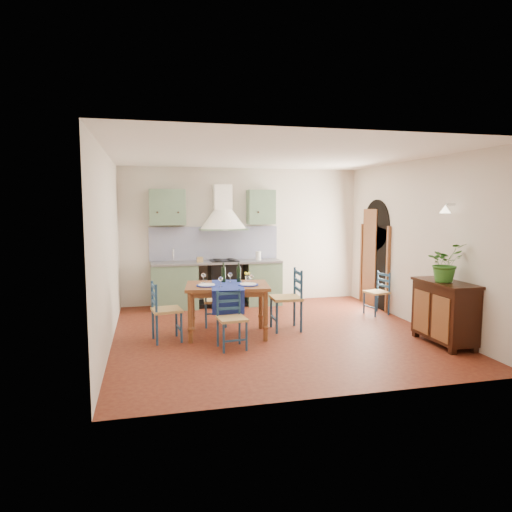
# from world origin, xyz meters

# --- Properties ---
(floor) EXTENTS (5.00, 5.00, 0.00)m
(floor) POSITION_xyz_m (0.00, 0.00, 0.00)
(floor) COLOR #48150F
(floor) RESTS_ON ground
(back_wall) EXTENTS (5.00, 0.96, 2.80)m
(back_wall) POSITION_xyz_m (-0.47, 2.29, 1.05)
(back_wall) COLOR beige
(back_wall) RESTS_ON ground
(right_wall) EXTENTS (0.26, 5.00, 2.80)m
(right_wall) POSITION_xyz_m (2.50, 0.28, 1.34)
(right_wall) COLOR beige
(right_wall) RESTS_ON ground
(left_wall) EXTENTS (0.04, 5.00, 2.80)m
(left_wall) POSITION_xyz_m (-2.50, 0.00, 1.40)
(left_wall) COLOR beige
(left_wall) RESTS_ON ground
(ceiling) EXTENTS (5.00, 5.00, 0.01)m
(ceiling) POSITION_xyz_m (0.00, 0.00, 2.80)
(ceiling) COLOR white
(ceiling) RESTS_ON back_wall
(dining_table) EXTENTS (1.38, 1.07, 1.13)m
(dining_table) POSITION_xyz_m (-0.75, 0.05, 0.72)
(dining_table) COLOR brown
(dining_table) RESTS_ON ground
(chair_near) EXTENTS (0.42, 0.42, 0.83)m
(chair_near) POSITION_xyz_m (-0.81, -0.59, 0.43)
(chair_near) COLOR navy
(chair_near) RESTS_ON ground
(chair_far) EXTENTS (0.42, 0.42, 0.82)m
(chair_far) POSITION_xyz_m (-0.85, 0.65, 0.42)
(chair_far) COLOR navy
(chair_far) RESTS_ON ground
(chair_left) EXTENTS (0.48, 0.48, 0.90)m
(chair_left) POSITION_xyz_m (-1.72, -0.02, 0.47)
(chair_left) COLOR navy
(chair_left) RESTS_ON ground
(chair_right) EXTENTS (0.49, 0.49, 1.01)m
(chair_right) POSITION_xyz_m (0.27, 0.16, 0.52)
(chair_right) COLOR navy
(chair_right) RESTS_ON ground
(chair_spare) EXTENTS (0.45, 0.45, 0.80)m
(chair_spare) POSITION_xyz_m (2.23, 0.79, 0.41)
(chair_spare) COLOR navy
(chair_spare) RESTS_ON ground
(sideboard) EXTENTS (0.50, 1.05, 0.94)m
(sideboard) POSITION_xyz_m (2.26, -1.13, 0.51)
(sideboard) COLOR black
(sideboard) RESTS_ON ground
(potted_plant) EXTENTS (0.59, 0.54, 0.56)m
(potted_plant) POSITION_xyz_m (2.22, -1.15, 1.22)
(potted_plant) COLOR #2B6520
(potted_plant) RESTS_ON sideboard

